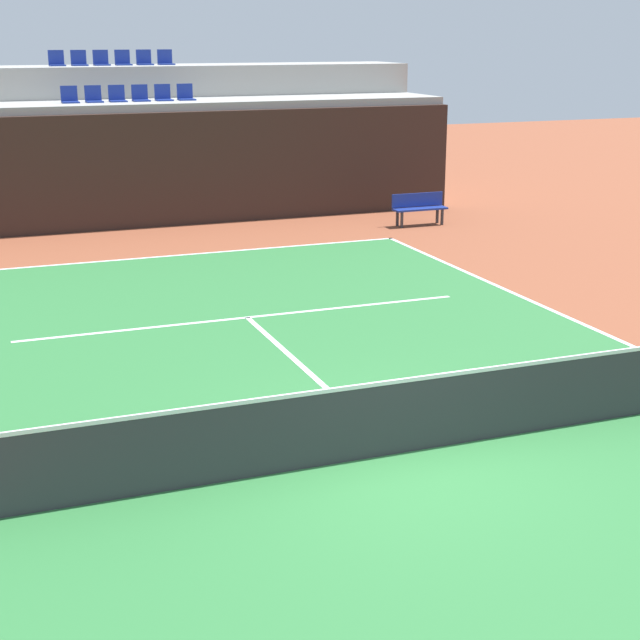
% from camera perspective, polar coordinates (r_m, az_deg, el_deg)
% --- Properties ---
extents(ground_plane, '(80.00, 80.00, 0.00)m').
position_cam_1_polar(ground_plane, '(12.20, 4.60, -7.77)').
color(ground_plane, brown).
extents(court_surface, '(11.00, 24.00, 0.01)m').
position_cam_1_polar(court_surface, '(12.20, 4.60, -7.75)').
color(court_surface, '#2D7238').
rests_on(court_surface, ground_plane).
extents(baseline_far, '(11.00, 0.10, 0.00)m').
position_cam_1_polar(baseline_far, '(23.04, -8.28, 3.75)').
color(baseline_far, white).
rests_on(baseline_far, court_surface).
extents(service_line_far, '(8.26, 0.10, 0.00)m').
position_cam_1_polar(service_line_far, '(17.83, -4.25, 0.15)').
color(service_line_far, white).
rests_on(service_line_far, court_surface).
extents(centre_service_line, '(0.10, 6.40, 0.00)m').
position_cam_1_polar(centre_service_line, '(14.94, -0.68, -3.06)').
color(centre_service_line, white).
rests_on(centre_service_line, court_surface).
extents(back_wall, '(17.80, 0.30, 2.99)m').
position_cam_1_polar(back_wall, '(26.44, -10.28, 8.54)').
color(back_wall, black).
rests_on(back_wall, ground_plane).
extents(stands_tier_lower, '(17.80, 2.40, 3.20)m').
position_cam_1_polar(stands_tier_lower, '(27.74, -10.84, 9.09)').
color(stands_tier_lower, '#9E9E99').
rests_on(stands_tier_lower, ground_plane).
extents(stands_tier_upper, '(17.80, 2.40, 4.08)m').
position_cam_1_polar(stands_tier_upper, '(30.05, -11.73, 10.42)').
color(stands_tier_upper, '#9E9E99').
rests_on(stands_tier_upper, ground_plane).
extents(seating_row_lower, '(3.58, 0.44, 0.44)m').
position_cam_1_polar(seating_row_lower, '(27.68, -11.07, 12.65)').
color(seating_row_lower, navy).
rests_on(seating_row_lower, stands_tier_lower).
extents(seating_row_upper, '(3.58, 0.44, 0.44)m').
position_cam_1_polar(seating_row_upper, '(30.00, -12.01, 14.54)').
color(seating_row_upper, navy).
rests_on(seating_row_upper, stands_tier_upper).
extents(tennis_net, '(11.08, 0.08, 1.07)m').
position_cam_1_polar(tennis_net, '(12.00, 4.66, -5.56)').
color(tennis_net, black).
rests_on(tennis_net, court_surface).
extents(player_bench, '(1.50, 0.40, 0.85)m').
position_cam_1_polar(player_bench, '(26.58, 5.78, 6.60)').
color(player_bench, navy).
rests_on(player_bench, ground_plane).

